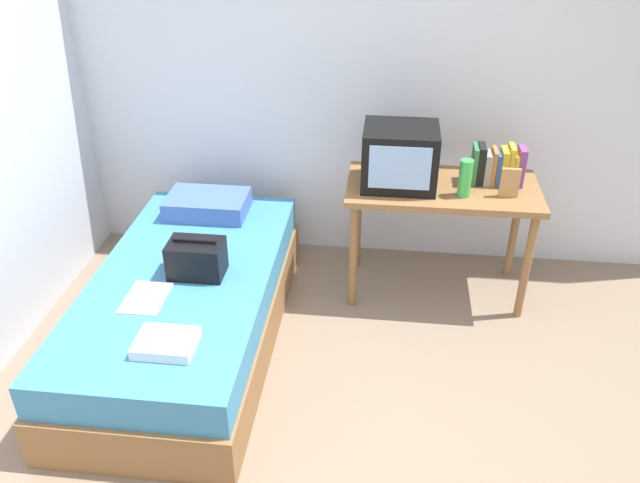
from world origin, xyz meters
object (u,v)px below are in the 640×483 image
(bed, at_px, (188,308))
(handbag, at_px, (197,258))
(water_bottle, at_px, (465,178))
(picture_frame, at_px, (510,183))
(folded_towel, at_px, (166,343))
(pillow, at_px, (208,204))
(tv, at_px, (400,156))
(desk, at_px, (441,200))
(book_row, at_px, (498,166))
(magazine, at_px, (146,298))
(remote_dark, at_px, (182,340))

(bed, height_order, handbag, handbag)
(water_bottle, height_order, picture_frame, water_bottle)
(picture_frame, relative_size, folded_towel, 0.64)
(bed, relative_size, handbag, 6.67)
(water_bottle, height_order, pillow, water_bottle)
(bed, bearing_deg, handbag, 1.04)
(tv, bearing_deg, desk, 2.70)
(water_bottle, distance_m, book_row, 0.29)
(folded_towel, bearing_deg, magazine, 122.26)
(water_bottle, bearing_deg, bed, -159.62)
(picture_frame, distance_m, handbag, 1.84)
(pillow, xyz_separation_m, handbag, (0.13, -0.70, 0.04))
(water_bottle, relative_size, picture_frame, 1.26)
(magazine, bearing_deg, handbag, 51.17)
(bed, xyz_separation_m, book_row, (1.76, 0.78, 0.63))
(water_bottle, bearing_deg, tv, 163.00)
(desk, height_order, pillow, desk)
(water_bottle, height_order, handbag, water_bottle)
(picture_frame, xyz_separation_m, remote_dark, (-1.63, -1.17, -0.36))
(tv, height_order, pillow, tv)
(picture_frame, xyz_separation_m, handbag, (-1.72, -0.59, -0.27))
(picture_frame, bearing_deg, magazine, -156.21)
(water_bottle, xyz_separation_m, folded_towel, (-1.44, -1.20, -0.37))
(book_row, distance_m, picture_frame, 0.19)
(water_bottle, relative_size, magazine, 0.78)
(water_bottle, bearing_deg, remote_dark, -139.98)
(tv, relative_size, book_row, 1.44)
(magazine, bearing_deg, pillow, 85.49)
(picture_frame, distance_m, remote_dark, 2.04)
(desk, bearing_deg, magazine, -148.35)
(book_row, relative_size, pillow, 0.60)
(remote_dark, bearing_deg, folded_towel, -141.26)
(desk, relative_size, magazine, 4.00)
(tv, bearing_deg, magazine, -143.62)
(tv, height_order, handbag, tv)
(desk, relative_size, pillow, 2.26)
(tv, height_order, magazine, tv)
(book_row, distance_m, remote_dark, 2.12)
(remote_dark, bearing_deg, tv, 51.96)
(water_bottle, xyz_separation_m, magazine, (-1.67, -0.83, -0.39))
(desk, distance_m, handbag, 1.53)
(picture_frame, bearing_deg, handbag, -161.03)
(remote_dark, bearing_deg, magazine, 132.32)
(pillow, bearing_deg, handbag, -79.32)
(desk, relative_size, water_bottle, 5.15)
(tv, xyz_separation_m, remote_dark, (-0.99, -1.27, -0.45))
(pillow, bearing_deg, water_bottle, -4.59)
(bed, xyz_separation_m, remote_dark, (0.17, -0.58, 0.25))
(bed, relative_size, folded_towel, 7.14)
(handbag, bearing_deg, folded_towel, -87.67)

